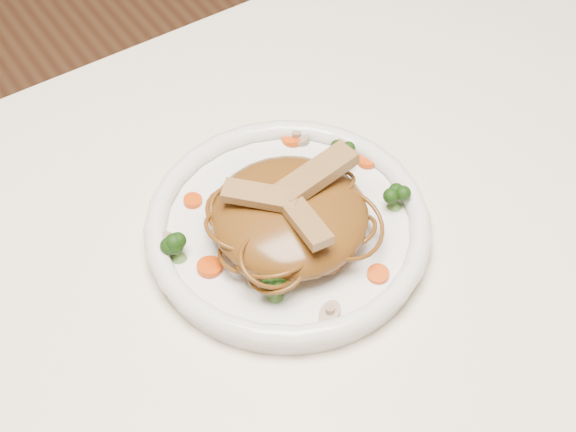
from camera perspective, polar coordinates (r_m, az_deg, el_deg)
table at (r=0.80m, az=-2.55°, el=-12.34°), size 1.20×0.80×0.75m
plate at (r=0.77m, az=-0.00°, el=-1.05°), size 0.31×0.31×0.02m
noodle_mound at (r=0.74m, az=0.10°, el=0.03°), size 0.17×0.17×0.05m
chicken_a at (r=0.73m, az=1.92°, el=2.82°), size 0.08×0.03×0.01m
chicken_b at (r=0.72m, az=-1.90°, el=1.37°), size 0.06×0.06×0.01m
chicken_c at (r=0.70m, az=1.10°, el=-0.27°), size 0.03×0.06×0.01m
broccoli_0 at (r=0.81m, az=3.65°, el=4.34°), size 0.03×0.03×0.03m
broccoli_1 at (r=0.74m, az=-7.44°, el=-2.07°), size 0.03×0.03×0.03m
broccoli_2 at (r=0.70m, az=-0.86°, el=-4.67°), size 0.03×0.03×0.03m
broccoli_3 at (r=0.78m, az=7.24°, el=1.26°), size 0.03×0.03×0.03m
carrot_0 at (r=0.84m, az=0.33°, el=5.26°), size 0.03×0.03×0.00m
carrot_1 at (r=0.74m, az=-5.28°, el=-3.41°), size 0.03×0.03×0.00m
carrot_2 at (r=0.82m, az=5.34°, el=3.73°), size 0.02×0.02×0.00m
carrot_3 at (r=0.79m, az=-6.41°, el=1.04°), size 0.02×0.02×0.00m
carrot_4 at (r=0.73m, az=6.07°, el=-3.90°), size 0.02×0.02×0.00m
mushroom_0 at (r=0.71m, az=2.82°, el=-6.52°), size 0.03×0.03×0.01m
mushroom_1 at (r=0.83m, az=3.57°, el=4.66°), size 0.03×0.03×0.01m
mushroom_2 at (r=0.76m, az=-8.19°, el=-1.63°), size 0.03×0.03×0.01m
mushroom_3 at (r=0.84m, az=0.59°, el=5.27°), size 0.04×0.04×0.01m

